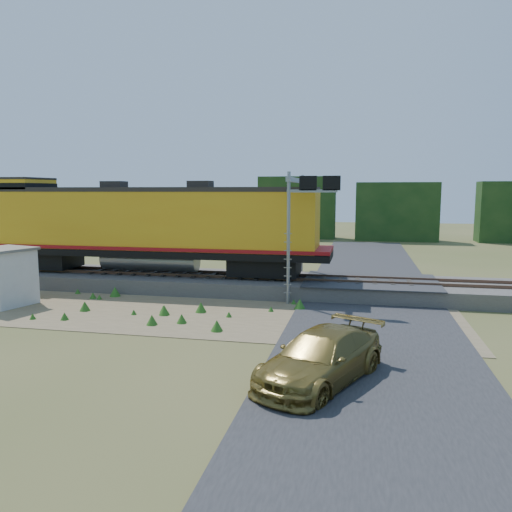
% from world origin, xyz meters
% --- Properties ---
extents(ground, '(140.00, 140.00, 0.00)m').
position_xyz_m(ground, '(0.00, 0.00, 0.00)').
color(ground, '#475123').
rests_on(ground, ground).
extents(ballast, '(70.00, 5.00, 0.80)m').
position_xyz_m(ballast, '(0.00, 6.00, 0.40)').
color(ballast, slate).
rests_on(ballast, ground).
extents(rails, '(70.00, 1.54, 0.16)m').
position_xyz_m(rails, '(0.00, 6.00, 0.88)').
color(rails, brown).
rests_on(rails, ballast).
extents(dirt_shoulder, '(26.00, 8.00, 0.03)m').
position_xyz_m(dirt_shoulder, '(-2.00, 0.50, 0.01)').
color(dirt_shoulder, '#8C7754').
rests_on(dirt_shoulder, ground).
extents(road, '(7.00, 66.00, 0.86)m').
position_xyz_m(road, '(7.00, 0.74, 0.09)').
color(road, '#38383A').
rests_on(road, ground).
extents(tree_line_north, '(130.00, 3.00, 6.50)m').
position_xyz_m(tree_line_north, '(0.00, 38.00, 3.07)').
color(tree_line_north, '#153513').
rests_on(tree_line_north, ground).
extents(weed_clumps, '(15.00, 6.20, 0.56)m').
position_xyz_m(weed_clumps, '(-3.50, 0.10, 0.00)').
color(weed_clumps, '#2E651C').
rests_on(weed_clumps, ground).
extents(locomotive, '(21.09, 3.22, 5.44)m').
position_xyz_m(locomotive, '(-5.95, 6.00, 3.65)').
color(locomotive, black).
rests_on(locomotive, rails).
extents(shed, '(2.95, 2.95, 2.85)m').
position_xyz_m(shed, '(-10.62, 0.03, 1.44)').
color(shed, silver).
rests_on(shed, ground).
extents(signal_gantry, '(2.59, 6.20, 6.54)m').
position_xyz_m(signal_gantry, '(3.26, 5.35, 4.94)').
color(signal_gantry, gray).
rests_on(signal_gantry, ground).
extents(car, '(4.12, 5.62, 1.51)m').
position_xyz_m(car, '(5.37, -6.77, 0.76)').
color(car, olive).
rests_on(car, ground).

